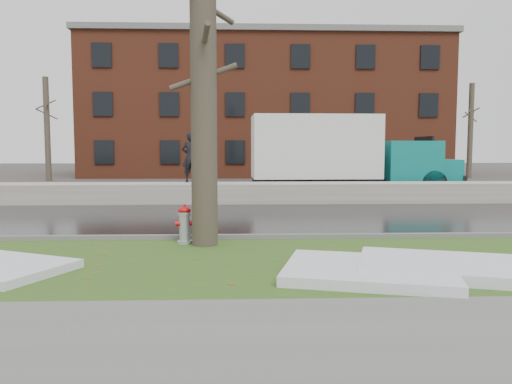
{
  "coord_description": "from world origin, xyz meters",
  "views": [
    {
      "loc": [
        -0.05,
        -9.98,
        2.05
      ],
      "look_at": [
        0.39,
        1.99,
        1.0
      ],
      "focal_mm": 35.0,
      "sensor_mm": 36.0,
      "label": 1
    }
  ],
  "objects_px": {
    "fire_hydrant": "(185,223)",
    "worker": "(191,157)",
    "tree": "(204,80)",
    "box_truck": "(339,153)"
  },
  "relations": [
    {
      "from": "tree",
      "to": "box_truck",
      "type": "bearing_deg",
      "value": 65.87
    },
    {
      "from": "fire_hydrant",
      "to": "tree",
      "type": "relative_size",
      "value": 0.12
    },
    {
      "from": "worker",
      "to": "box_truck",
      "type": "bearing_deg",
      "value": -150.92
    },
    {
      "from": "tree",
      "to": "box_truck",
      "type": "xyz_separation_m",
      "value": [
        5.19,
        11.58,
        -1.58
      ]
    },
    {
      "from": "box_truck",
      "to": "fire_hydrant",
      "type": "bearing_deg",
      "value": -117.66
    },
    {
      "from": "fire_hydrant",
      "to": "tree",
      "type": "bearing_deg",
      "value": -32.2
    },
    {
      "from": "worker",
      "to": "tree",
      "type": "bearing_deg",
      "value": 103.53
    },
    {
      "from": "tree",
      "to": "box_truck",
      "type": "height_order",
      "value": "tree"
    },
    {
      "from": "fire_hydrant",
      "to": "worker",
      "type": "distance_m",
      "value": 8.88
    },
    {
      "from": "fire_hydrant",
      "to": "worker",
      "type": "height_order",
      "value": "worker"
    }
  ]
}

